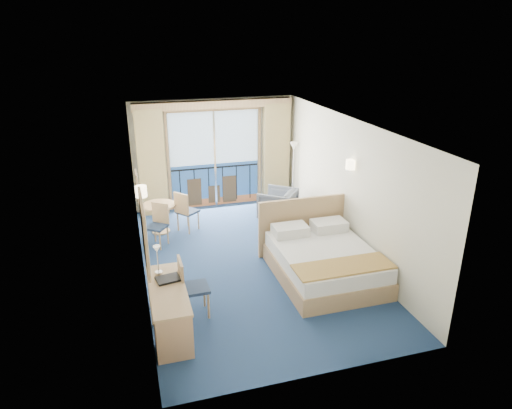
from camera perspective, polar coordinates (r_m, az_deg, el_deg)
name	(u,v)px	position (r m, az deg, el deg)	size (l,w,h in m)	color
floor	(250,262)	(8.96, -0.76, -7.15)	(6.50, 6.50, 0.00)	navy
room_walls	(249,175)	(8.27, -0.82, 3.76)	(4.04, 6.54, 2.72)	silver
balcony_door	(215,162)	(11.45, -5.18, 5.32)	(2.36, 0.03, 2.52)	navy
curtain_left	(152,163)	(11.09, -12.91, 5.06)	(0.65, 0.22, 2.55)	tan
curtain_right	(276,154)	(11.67, 2.50, 6.36)	(0.65, 0.22, 2.55)	tan
pelmet	(214,104)	(11.04, -5.27, 12.36)	(3.80, 0.25, 0.18)	tan
mirror	(144,232)	(6.67, -13.79, -3.33)	(0.05, 1.25, 0.95)	tan
wall_print	(137,186)	(8.48, -14.61, 2.25)	(0.04, 0.42, 0.52)	tan
sconce_left	(141,191)	(7.40, -14.17, 1.59)	(0.18, 0.18, 0.18)	#FFE6B2
sconce_right	(351,165)	(8.81, 11.73, 4.91)	(0.18, 0.18, 0.18)	#FFE6B2
bed	(323,260)	(8.43, 8.39, -6.84)	(1.85, 2.19, 1.16)	tan
nightstand	(324,229)	(9.84, 8.49, -3.02)	(0.39, 0.37, 0.51)	tan
phone	(324,216)	(9.71, 8.47, -1.48)	(0.16, 0.12, 0.07)	white
armchair	(278,204)	(10.79, 2.72, 0.03)	(0.78, 0.80, 0.73)	#4F565F
floor_lamp	(294,158)	(11.43, 4.71, 5.82)	(0.23, 0.23, 1.64)	silver
desk	(172,323)	(6.70, -10.44, -14.36)	(0.52, 1.53, 0.72)	tan
desk_chair	(189,284)	(7.22, -8.36, -9.83)	(0.44, 0.43, 0.99)	#1E2D46
folder	(168,279)	(7.06, -10.92, -9.12)	(0.35, 0.26, 0.03)	black
desk_lamp	(157,254)	(7.10, -12.25, -6.07)	(0.12, 0.12, 0.46)	silver
round_table	(159,211)	(10.25, -11.98, -0.81)	(0.73, 0.73, 0.65)	tan
table_chair_a	(185,209)	(10.17, -8.86, -0.60)	(0.57, 0.57, 0.93)	#1E2D46
table_chair_b	(158,222)	(9.66, -12.11, -2.16)	(0.54, 0.54, 0.89)	#1E2D46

